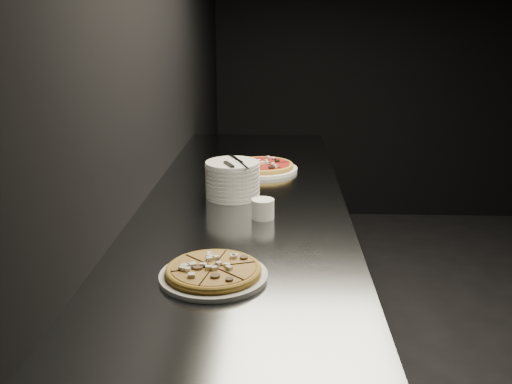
{
  "coord_description": "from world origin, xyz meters",
  "views": [
    {
      "loc": [
        -2.0,
        -2.02,
        1.57
      ],
      "look_at": [
        -2.08,
        -0.17,
        1.0
      ],
      "focal_mm": 40.0,
      "sensor_mm": 36.0,
      "label": 1
    }
  ],
  "objects_px": {
    "plate_stack": "(233,179)",
    "cutlery": "(234,162)",
    "counter": "(245,309)",
    "pizza_tomato": "(263,166)",
    "pizza_mushroom": "(214,272)",
    "ramekin": "(263,208)"
  },
  "relations": [
    {
      "from": "plate_stack",
      "to": "cutlery",
      "type": "bearing_deg",
      "value": -62.38
    },
    {
      "from": "counter",
      "to": "pizza_tomato",
      "type": "bearing_deg",
      "value": 82.24
    },
    {
      "from": "pizza_mushroom",
      "to": "cutlery",
      "type": "relative_size",
      "value": 1.49
    },
    {
      "from": "plate_stack",
      "to": "ramekin",
      "type": "distance_m",
      "value": 0.27
    },
    {
      "from": "pizza_tomato",
      "to": "cutlery",
      "type": "relative_size",
      "value": 1.5
    },
    {
      "from": "pizza_tomato",
      "to": "ramekin",
      "type": "xyz_separation_m",
      "value": [
        0.02,
        -0.62,
        0.02
      ]
    },
    {
      "from": "pizza_tomato",
      "to": "plate_stack",
      "type": "bearing_deg",
      "value": -104.91
    },
    {
      "from": "cutlery",
      "to": "counter",
      "type": "bearing_deg",
      "value": -43.22
    },
    {
      "from": "pizza_mushroom",
      "to": "plate_stack",
      "type": "bearing_deg",
      "value": 90.57
    },
    {
      "from": "counter",
      "to": "pizza_tomato",
      "type": "height_order",
      "value": "pizza_tomato"
    },
    {
      "from": "cutlery",
      "to": "pizza_tomato",
      "type": "bearing_deg",
      "value": 51.27
    },
    {
      "from": "counter",
      "to": "pizza_tomato",
      "type": "relative_size",
      "value": 7.66
    },
    {
      "from": "plate_stack",
      "to": "ramekin",
      "type": "bearing_deg",
      "value": -63.21
    },
    {
      "from": "plate_stack",
      "to": "ramekin",
      "type": "height_order",
      "value": "plate_stack"
    },
    {
      "from": "pizza_mushroom",
      "to": "pizza_tomato",
      "type": "xyz_separation_m",
      "value": [
        0.1,
        1.09,
        0.0
      ]
    },
    {
      "from": "ramekin",
      "to": "plate_stack",
      "type": "bearing_deg",
      "value": 116.79
    },
    {
      "from": "plate_stack",
      "to": "counter",
      "type": "bearing_deg",
      "value": -30.81
    },
    {
      "from": "pizza_tomato",
      "to": "cutlery",
      "type": "height_order",
      "value": "cutlery"
    },
    {
      "from": "plate_stack",
      "to": "pizza_mushroom",
      "type": "bearing_deg",
      "value": -89.43
    },
    {
      "from": "pizza_tomato",
      "to": "plate_stack",
      "type": "height_order",
      "value": "plate_stack"
    },
    {
      "from": "counter",
      "to": "pizza_mushroom",
      "type": "distance_m",
      "value": 0.83
    },
    {
      "from": "counter",
      "to": "pizza_mushroom",
      "type": "height_order",
      "value": "pizza_mushroom"
    }
  ]
}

